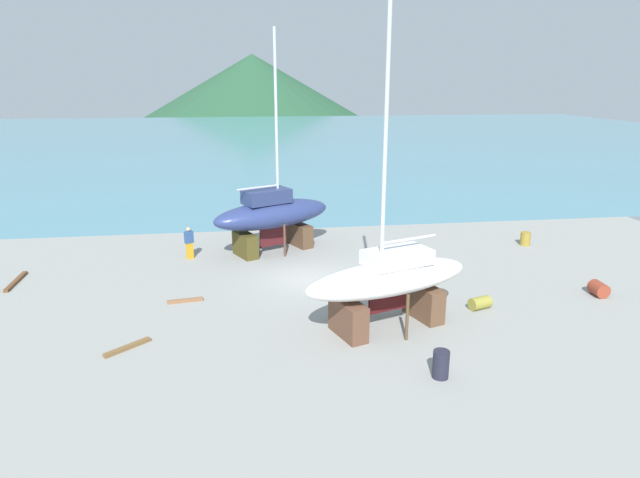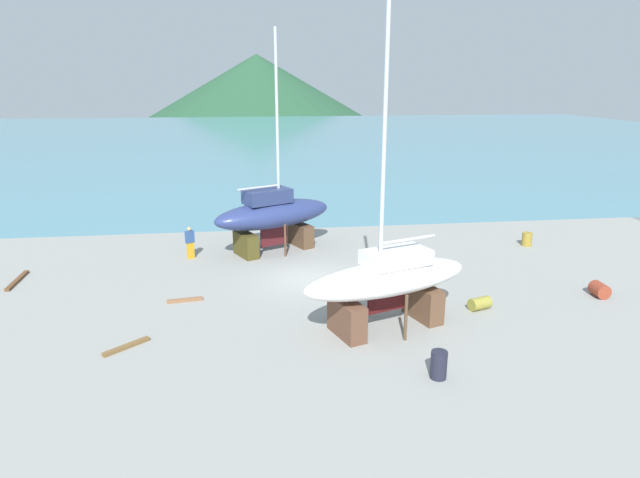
% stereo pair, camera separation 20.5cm
% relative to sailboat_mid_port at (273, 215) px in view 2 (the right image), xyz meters
% --- Properties ---
extents(ground_plane, '(46.83, 46.83, 0.00)m').
position_rel_sailboat_mid_port_xyz_m(ground_plane, '(1.37, -7.23, -2.04)').
color(ground_plane, gray).
extents(sea_water, '(169.23, 110.68, 0.01)m').
position_rel_sailboat_mid_port_xyz_m(sea_water, '(1.37, 59.81, -2.04)').
color(sea_water, teal).
rests_on(sea_water, ground).
extents(headland_hill, '(123.71, 123.71, 34.60)m').
position_rel_sailboat_mid_port_xyz_m(headland_hill, '(2.30, 159.34, -2.04)').
color(headland_hill, '#254F33').
rests_on(headland_hill, ground).
extents(sailboat_mid_port, '(7.18, 5.06, 11.67)m').
position_rel_sailboat_mid_port_xyz_m(sailboat_mid_port, '(0.00, 0.00, 0.00)').
color(sailboat_mid_port, brown).
rests_on(sailboat_mid_port, ground).
extents(sailboat_far_slipway, '(7.27, 4.43, 11.61)m').
position_rel_sailboat_mid_port_xyz_m(sailboat_far_slipway, '(3.82, -10.23, -0.15)').
color(sailboat_far_slipway, brown).
rests_on(sailboat_far_slipway, ground).
extents(worker, '(0.50, 0.44, 1.73)m').
position_rel_sailboat_mid_port_xyz_m(worker, '(-4.44, -0.77, -1.15)').
color(worker, gold).
rests_on(worker, ground).
extents(barrel_tipped_left, '(0.54, 0.54, 0.92)m').
position_rel_sailboat_mid_port_xyz_m(barrel_tipped_left, '(4.52, -14.12, -1.58)').
color(barrel_tipped_left, '#212231').
rests_on(barrel_tipped_left, ground).
extents(barrel_blue_faded, '(0.66, 0.81, 0.63)m').
position_rel_sailboat_mid_port_xyz_m(barrel_blue_faded, '(13.78, -8.50, -1.73)').
color(barrel_blue_faded, brown).
rests_on(barrel_blue_faded, ground).
extents(barrel_by_slipway, '(0.65, 0.65, 0.77)m').
position_rel_sailboat_mid_port_xyz_m(barrel_by_slipway, '(14.37, -0.91, -1.66)').
color(barrel_by_slipway, olive).
rests_on(barrel_by_slipway, ground).
extents(barrel_tipped_right, '(1.01, 0.78, 0.53)m').
position_rel_sailboat_mid_port_xyz_m(barrel_tipped_right, '(8.03, -9.16, -1.78)').
color(barrel_tipped_right, olive).
rests_on(barrel_tipped_right, ground).
extents(timber_long_fore, '(0.27, 2.54, 0.13)m').
position_rel_sailboat_mid_port_xyz_m(timber_long_fore, '(-12.20, -3.30, -1.98)').
color(timber_long_fore, brown).
rests_on(timber_long_fore, ground).
extents(timber_long_aft, '(1.45, 1.29, 0.14)m').
position_rel_sailboat_mid_port_xyz_m(timber_long_aft, '(-5.73, -10.78, -1.98)').
color(timber_long_aft, brown).
rests_on(timber_long_aft, ground).
extents(timber_short_cross, '(1.50, 0.38, 0.14)m').
position_rel_sailboat_mid_port_xyz_m(timber_short_cross, '(-4.13, -6.75, -1.97)').
color(timber_short_cross, brown).
rests_on(timber_short_cross, ground).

